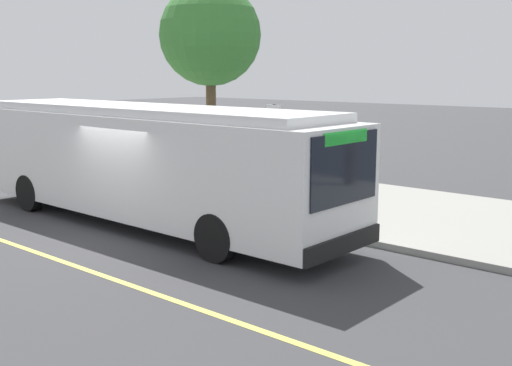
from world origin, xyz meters
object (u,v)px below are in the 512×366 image
Objects in this scene: pedestrian_commuter at (219,166)px; route_sign_post at (274,142)px; waiting_bench at (259,175)px; transit_bus_main at (144,160)px.

route_sign_post is at bearing -1.85° from pedestrian_commuter.
waiting_bench is at bearing 92.58° from pedestrian_commuter.
transit_bus_main is 3.36m from route_sign_post.
pedestrian_commuter is at bearing 178.15° from route_sign_post.
waiting_bench is 0.95× the size of pedestrian_commuter.
transit_bus_main is 7.03× the size of pedestrian_commuter.
transit_bus_main is 7.42× the size of waiting_bench.
pedestrian_commuter is (0.08, -1.85, 0.48)m from waiting_bench.
transit_bus_main is at bearing -124.68° from route_sign_post.
pedestrian_commuter is (-2.05, 0.07, -0.84)m from route_sign_post.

